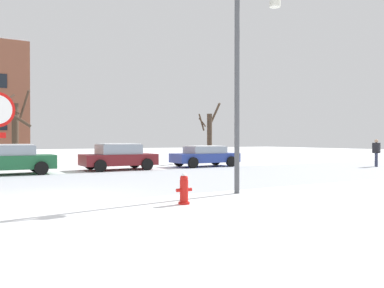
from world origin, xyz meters
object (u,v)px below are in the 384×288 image
(fire_hydrant, at_px, (184,189))
(parked_car_blue, at_px, (205,156))
(parked_car_green, at_px, (8,159))
(parked_car_maroon, at_px, (118,156))
(pedestrian_crossing, at_px, (376,151))
(street_lamp, at_px, (244,69))

(fire_hydrant, height_order, parked_car_blue, parked_car_blue)
(parked_car_green, height_order, parked_car_maroon, parked_car_maroon)
(fire_hydrant, bearing_deg, parked_car_green, 103.56)
(fire_hydrant, distance_m, pedestrian_crossing, 18.58)
(pedestrian_crossing, bearing_deg, parked_car_maroon, 159.39)
(fire_hydrant, height_order, parked_car_maroon, parked_car_maroon)
(fire_hydrant, xyz_separation_m, parked_car_maroon, (2.70, 12.14, 0.34))
(parked_car_green, xyz_separation_m, parked_car_blue, (11.17, 0.12, -0.07))
(parked_car_blue, bearing_deg, parked_car_maroon, 179.30)
(street_lamp, bearing_deg, parked_car_green, 117.25)
(street_lamp, xyz_separation_m, parked_car_blue, (5.54, 11.07, -3.23))
(street_lamp, distance_m, parked_car_green, 12.71)
(parked_car_maroon, relative_size, pedestrian_crossing, 2.40)
(parked_car_green, height_order, parked_car_blue, parked_car_green)
(street_lamp, bearing_deg, fire_hydrant, -159.91)
(parked_car_maroon, distance_m, parked_car_blue, 5.59)
(parked_car_green, distance_m, parked_car_maroon, 5.59)
(parked_car_blue, bearing_deg, pedestrian_crossing, -30.99)
(parked_car_green, bearing_deg, parked_car_blue, 0.64)
(street_lamp, height_order, pedestrian_crossing, street_lamp)
(parked_car_blue, relative_size, pedestrian_crossing, 2.47)
(parked_car_blue, bearing_deg, fire_hydrant, -124.48)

